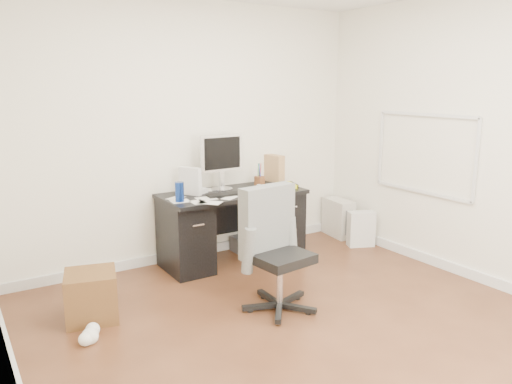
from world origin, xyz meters
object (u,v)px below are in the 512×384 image
lcd_monitor (221,162)px  office_chair (280,251)px  desk (233,224)px  pc_tower (338,218)px  wicker_basket (91,296)px  keyboard (226,194)px

lcd_monitor → office_chair: bearing=-99.8°
desk → pc_tower: (1.55, 0.07, -0.17)m
office_chair → wicker_basket: bearing=147.4°
desk → lcd_monitor: (-0.05, 0.13, 0.65)m
keyboard → wicker_basket: size_ratio=0.99×
pc_tower → wicker_basket: size_ratio=1.16×
lcd_monitor → keyboard: 0.39m
lcd_monitor → office_chair: lcd_monitor is taller
desk → lcd_monitor: bearing=112.7°
pc_tower → desk: bearing=-169.6°
desk → pc_tower: desk is taller
desk → lcd_monitor: 0.67m
desk → pc_tower: 1.56m
pc_tower → lcd_monitor: bearing=-174.3°
desk → wicker_basket: 1.75m
desk → keyboard: bearing=-140.5°
lcd_monitor → wicker_basket: (-1.59, -0.72, -0.86)m
lcd_monitor → pc_tower: (1.60, -0.06, -0.82)m
wicker_basket → desk: bearing=19.7°
desk → keyboard: 0.41m
lcd_monitor → wicker_basket: size_ratio=1.54×
desk → office_chair: office_chair is taller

